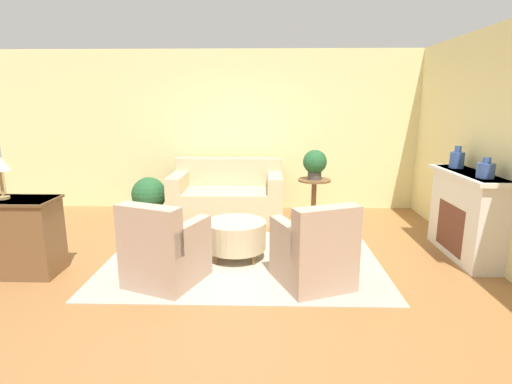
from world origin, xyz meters
TOP-DOWN VIEW (x-y plane):
  - ground_plane at (0.00, 0.00)m, footprint 16.00×16.00m
  - wall_back at (0.00, 2.63)m, footprint 9.14×0.12m
  - wall_right at (3.01, 0.00)m, footprint 0.12×9.89m
  - rug at (0.00, 0.00)m, footprint 3.31×2.21m
  - couch at (-0.37, 1.97)m, footprint 1.85×0.99m
  - armchair_left at (-0.80, -0.62)m, footprint 0.91×0.95m
  - armchair_right at (0.80, -0.62)m, footprint 0.91×0.95m
  - ottoman_table at (-0.09, 0.12)m, footprint 0.75×0.75m
  - side_table at (1.05, 1.68)m, footprint 0.52×0.52m
  - fireplace at (2.76, 0.25)m, footprint 0.44×1.37m
  - dresser at (-2.59, -0.41)m, footprint 1.10×0.50m
  - vase_mantel_near at (2.75, 0.60)m, footprint 0.18×0.18m
  - vase_mantel_far at (2.75, -0.10)m, footprint 0.19×0.19m
  - potted_plant_on_side_table at (1.05, 1.68)m, footprint 0.38×0.38m
  - potted_plant_floor at (-1.65, 1.78)m, footprint 0.56×0.56m

SIDE VIEW (x-z plane):
  - ground_plane at x=0.00m, z-range 0.00..0.00m
  - rug at x=0.00m, z-range 0.00..0.01m
  - ottoman_table at x=-0.09m, z-range 0.07..0.53m
  - couch at x=-0.37m, z-range -0.13..0.83m
  - armchair_left at x=-0.80m, z-range -0.09..0.81m
  - armchair_right at x=0.80m, z-range -0.09..0.81m
  - potted_plant_floor at x=-1.65m, z-range 0.04..0.74m
  - dresser at x=-2.59m, z-range 0.02..0.89m
  - side_table at x=1.05m, z-range 0.12..0.83m
  - fireplace at x=2.76m, z-range 0.03..1.10m
  - potted_plant_on_side_table at x=1.05m, z-range 0.73..1.20m
  - vase_mantel_far at x=2.75m, z-range 1.05..1.29m
  - vase_mantel_near at x=2.75m, z-range 1.04..1.33m
  - wall_back at x=0.00m, z-range 0.00..2.80m
  - wall_right at x=3.01m, z-range 0.00..2.80m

